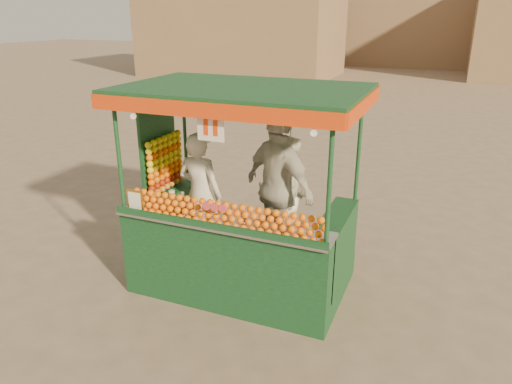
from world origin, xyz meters
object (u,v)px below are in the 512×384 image
at_px(vendor_left, 200,195).
at_px(vendor_middle, 284,196).
at_px(juice_cart, 234,227).
at_px(vendor_right, 279,188).

height_order(vendor_left, vendor_middle, vendor_left).
height_order(juice_cart, vendor_middle, juice_cart).
xyz_separation_m(vendor_left, vendor_middle, (0.98, 0.39, -0.01)).
height_order(juice_cart, vendor_left, juice_cart).
bearing_deg(vendor_right, juice_cart, 71.61).
bearing_deg(vendor_middle, juice_cart, 61.05).
xyz_separation_m(juice_cart, vendor_middle, (0.44, 0.56, 0.27)).
relative_size(vendor_left, vendor_right, 0.84).
bearing_deg(vendor_left, vendor_middle, -156.07).
distance_m(vendor_middle, vendor_right, 0.23).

